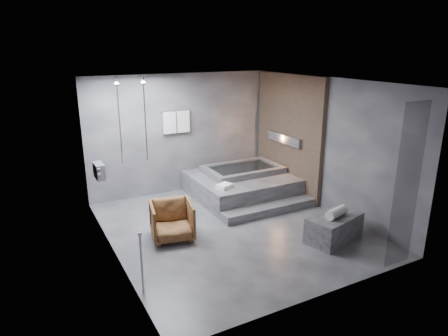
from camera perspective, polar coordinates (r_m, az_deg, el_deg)
room at (r=7.67m, az=3.00°, el=4.50°), size 5.00×5.04×2.82m
tub_deck at (r=9.40m, az=2.50°, el=-2.49°), size 2.20×2.00×0.50m
tub_step at (r=8.53m, az=6.52°, el=-5.84°), size 2.20×0.36×0.18m
concrete_bench at (r=7.58m, az=15.42°, el=-8.22°), size 1.16×0.81×0.47m
driftwood_chair at (r=7.39m, az=-7.44°, el=-7.47°), size 0.88×0.90×0.69m
rolled_towel at (r=7.41m, az=15.80°, el=-6.12°), size 0.51×0.29×0.17m
deck_towel at (r=8.47m, az=0.04°, el=-2.60°), size 0.39×0.34×0.09m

